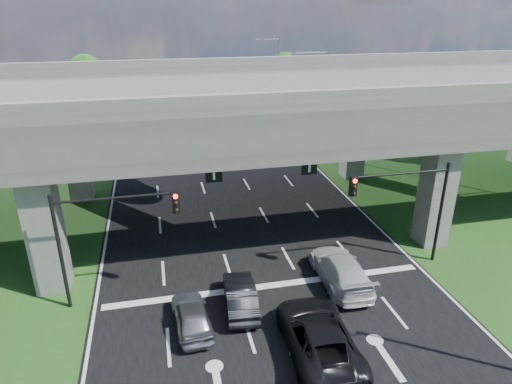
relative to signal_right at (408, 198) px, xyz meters
name	(u,v)px	position (x,y,z in m)	size (l,w,h in m)	color
ground	(287,329)	(-7.82, -3.94, -4.19)	(160.00, 160.00, 0.00)	#224817
road	(244,231)	(-7.82, 6.06, -4.17)	(18.00, 120.00, 0.03)	black
overpass	(237,105)	(-7.82, 8.06, 3.73)	(80.00, 15.00, 10.00)	#3C3936
signal_right	(408,198)	(0.00, 0.00, 0.00)	(5.76, 0.54, 6.00)	black
signal_left	(105,227)	(-15.65, 0.00, 0.00)	(5.76, 0.54, 6.00)	black
streetlight_far	(320,96)	(2.27, 20.06, 1.66)	(3.38, 0.25, 10.00)	gray
streetlight_beyond	(276,72)	(2.27, 36.06, 1.66)	(3.38, 0.25, 10.00)	gray
tree_left_near	(51,115)	(-21.78, 22.06, 0.63)	(4.50, 4.50, 7.80)	black
tree_left_mid	(35,105)	(-24.78, 30.06, -0.01)	(3.91, 3.90, 6.76)	black
tree_left_far	(84,81)	(-20.78, 38.06, 0.95)	(4.80, 4.80, 8.32)	black
tree_right_near	(333,100)	(5.22, 24.06, 0.31)	(4.20, 4.20, 7.28)	black
tree_right_mid	(332,89)	(8.22, 32.06, -0.01)	(3.91, 3.90, 6.76)	black
tree_right_far	(282,75)	(4.22, 40.06, 0.63)	(4.50, 4.50, 7.80)	black
car_silver	(191,315)	(-12.09, -2.86, -3.50)	(1.56, 3.88, 1.32)	#96989D
car_dark	(240,296)	(-9.62, -1.91, -3.47)	(1.46, 4.18, 1.38)	black
car_white	(340,269)	(-4.02, -0.94, -3.37)	(2.21, 5.43, 1.58)	#B8B8B8
car_trailing	(318,336)	(-6.97, -5.67, -3.33)	(2.73, 5.93, 1.65)	black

